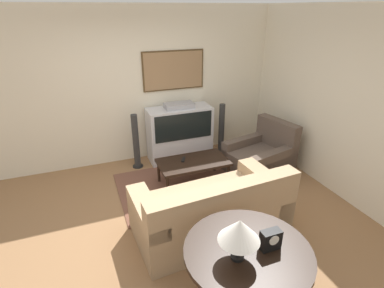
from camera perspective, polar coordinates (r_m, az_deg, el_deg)
The scene contains 14 objects.
ground_plane at distance 4.13m, azimuth -3.97°, elevation -15.07°, with size 12.00×12.00×0.00m, color #8E6642.
wall_back at distance 5.42m, azimuth -11.14°, elevation 10.50°, with size 12.00×0.10×2.70m.
wall_right at distance 4.83m, azimuth 27.03°, elevation 6.49°, with size 0.06×12.00×2.70m.
area_rug at distance 4.92m, azimuth -0.48°, elevation -7.61°, with size 2.25×1.47×0.01m.
tv at distance 5.55m, azimuth -2.37°, elevation 2.12°, with size 1.16×0.49×1.09m.
couch at distance 3.84m, azimuth 3.86°, elevation -12.64°, with size 1.93×1.08×0.87m.
armchair at distance 5.33m, azimuth 12.98°, elevation -2.37°, with size 1.16×1.04×0.87m.
coffee_table at distance 4.76m, azimuth 0.22°, elevation -3.70°, with size 1.10×0.60×0.42m.
console_table at distance 2.77m, azimuth 10.57°, elevation -20.22°, with size 1.10×1.10×0.77m.
table_lamp at distance 2.45m, azimuth 9.02°, elevation -16.01°, with size 0.34×0.34×0.38m.
mantel_clock at distance 2.72m, azimuth 14.72°, elevation -17.22°, with size 0.17×0.10×0.18m.
remote at distance 4.76m, azimuth -1.67°, elevation -2.96°, with size 0.11×0.16×0.02m.
speaker_tower_left at distance 5.33m, azimuth -10.61°, elevation 0.20°, with size 0.19×0.19×0.99m.
speaker_tower_right at distance 5.81m, azimuth 5.61°, elevation 2.62°, with size 0.19×0.19×0.99m.
Camera 1 is at (-0.88, -3.06, 2.63)m, focal length 28.00 mm.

